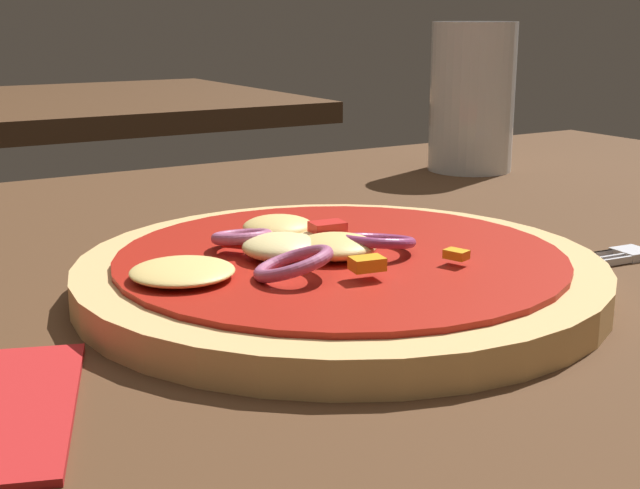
{
  "coord_description": "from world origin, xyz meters",
  "views": [
    {
      "loc": [
        -0.17,
        -0.34,
        0.17
      ],
      "look_at": [
        0.06,
        0.04,
        0.05
      ],
      "focal_mm": 49.71,
      "sensor_mm": 36.0,
      "label": 1
    }
  ],
  "objects": [
    {
      "name": "dining_table",
      "position": [
        0.0,
        0.0,
        0.02
      ],
      "size": [
        1.26,
        0.84,
        0.03
      ],
      "color": "#4C301C",
      "rests_on": "ground"
    },
    {
      "name": "beer_glass",
      "position": [
        0.34,
        0.27,
        0.09
      ],
      "size": [
        0.07,
        0.07,
        0.13
      ],
      "color": "silver",
      "rests_on": "dining_table"
    },
    {
      "name": "pizza",
      "position": [
        0.05,
        0.02,
        0.04
      ],
      "size": [
        0.26,
        0.26,
        0.04
      ],
      "color": "tan",
      "rests_on": "dining_table"
    },
    {
      "name": "background_table",
      "position": [
        0.18,
        1.14,
        0.02
      ],
      "size": [
        0.79,
        0.59,
        0.03
      ],
      "color": "#4C301C",
      "rests_on": "ground"
    }
  ]
}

